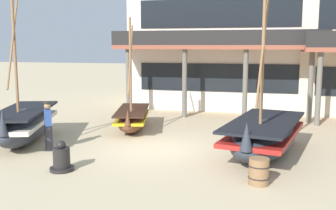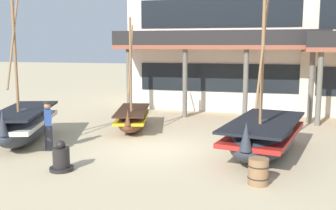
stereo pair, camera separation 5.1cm
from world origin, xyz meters
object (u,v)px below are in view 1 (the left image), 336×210
Objects in this scene: fisherman_by_hull at (48,127)px; fishing_boat_centre_large at (264,136)px; capstan_winch at (62,159)px; wooden_barrel at (259,171)px; fishing_boat_far_right at (24,124)px; harbor_building_main at (226,46)px; fishing_boat_near_left at (132,118)px.

fishing_boat_centre_large is at bearing 9.81° from fisherman_by_hull.
capstan_winch is 5.51m from wooden_barrel.
capstan_winch is (3.00, -2.62, -0.36)m from fishing_boat_far_right.
harbor_building_main is at bearing 77.71° from capstan_winch.
harbor_building_main is at bearing 62.39° from fishing_boat_far_right.
fishing_boat_centre_large reaches higher than fisherman_by_hull.
fisherman_by_hull is at bearing -27.52° from fishing_boat_far_right.
fisherman_by_hull is at bearing 129.38° from capstan_winch.
fishing_boat_centre_large reaches higher than fishing_boat_near_left.
fishing_boat_far_right is (-3.11, -3.13, 0.19)m from fishing_boat_near_left.
wooden_barrel is 14.64m from harbor_building_main.
fishing_boat_centre_large is at bearing 28.90° from capstan_winch.
fishing_boat_near_left is at bearing 67.30° from fisherman_by_hull.
fishing_boat_centre_large is 6.38m from capstan_winch.
fishing_boat_far_right is at bearing 152.48° from fisherman_by_hull.
fishing_boat_centre_large is (5.47, -2.68, 0.14)m from fishing_boat_near_left.
wooden_barrel is at bearing -80.36° from harbor_building_main.
fishing_boat_near_left reaches higher than fisherman_by_hull.
fishing_boat_centre_large is 6.47× the size of capstan_winch.
wooden_barrel is 0.07× the size of harbor_building_main.
fishing_boat_centre_large is 3.41× the size of fisherman_by_hull.
fisherman_by_hull reaches higher than capstan_winch.
wooden_barrel is at bearing -15.74° from fishing_boat_far_right.
fisherman_by_hull is 0.16× the size of harbor_building_main.
fishing_boat_near_left reaches higher than capstan_winch.
capstan_winch is 1.27× the size of wooden_barrel.
fishing_boat_near_left is 2.77× the size of fisherman_by_hull.
fishing_boat_near_left is 9.56m from harbor_building_main.
fishing_boat_centre_large is 0.96× the size of fishing_boat_far_right.
fishing_boat_centre_large reaches higher than wooden_barrel.
harbor_building_main is at bearing 99.64° from wooden_barrel.
fisherman_by_hull is at bearing 166.95° from wooden_barrel.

